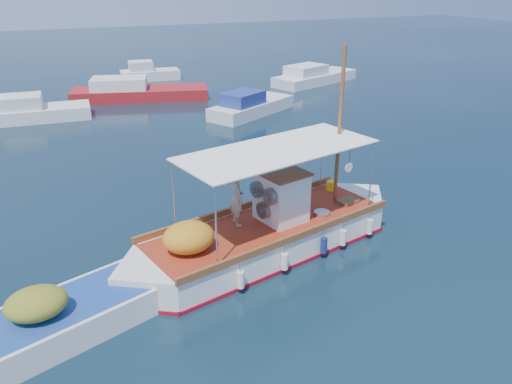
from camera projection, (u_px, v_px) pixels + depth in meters
name	position (u px, v px, depth m)	size (l,w,h in m)	color
ground	(272.00, 238.00, 17.25)	(160.00, 160.00, 0.00)	black
fishing_caique	(266.00, 235.00, 16.27)	(10.48, 4.68, 6.58)	white
dinghy	(74.00, 316.00, 12.75)	(6.74, 3.63, 1.74)	white
bg_boat_nw	(35.00, 112.00, 31.10)	(6.31, 2.75, 1.80)	silver
bg_boat_n	(136.00, 93.00, 36.32)	(10.03, 5.15, 1.80)	maroon
bg_boat_ne	(250.00, 107.00, 32.36)	(6.70, 5.11, 1.80)	silver
bg_boat_e	(313.00, 77.00, 41.67)	(8.46, 5.35, 1.80)	silver
bg_boat_far_n	(148.00, 74.00, 43.14)	(5.07, 2.38, 1.80)	silver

